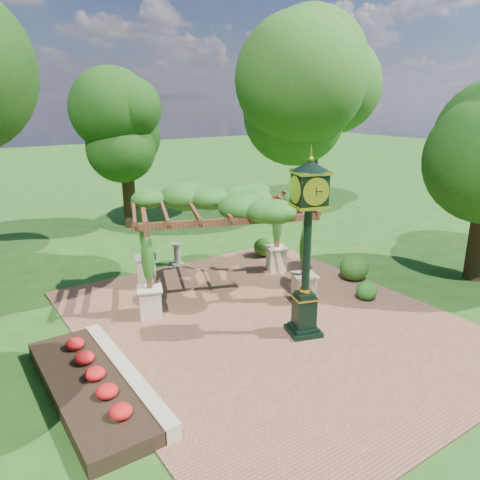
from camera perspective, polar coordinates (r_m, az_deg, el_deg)
ground at (r=13.44m, az=6.14°, el=-11.63°), size 120.00×120.00×0.00m
brick_plaza at (r=14.11m, az=3.48°, el=-9.99°), size 10.00×12.00×0.04m
border_wall at (r=11.70m, az=-13.74°, el=-15.64°), size 0.35×5.00×0.40m
flower_bed at (r=11.50m, az=-18.09°, el=-16.78°), size 1.50×5.00×0.36m
pedestal_clock at (r=12.49m, az=8.25°, el=0.78°), size 1.23×1.23×4.96m
pergola at (r=15.33m, az=-2.45°, el=3.88°), size 6.58×5.34×3.58m
sundial at (r=18.78m, az=-7.69°, el=-1.86°), size 0.50×0.50×0.89m
shrub_front at (r=15.96m, az=15.20°, el=-5.95°), size 0.83×0.83×0.63m
shrub_mid at (r=17.47m, az=13.73°, el=-3.27°), size 1.11×1.11×0.94m
shrub_back at (r=19.56m, az=2.92°, el=-0.85°), size 1.10×1.10×0.77m
tree_north at (r=24.14m, az=-13.90°, el=12.77°), size 3.65×3.65×7.06m
tree_east_far at (r=26.43m, az=9.01°, el=17.24°), size 6.09×6.09×9.60m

